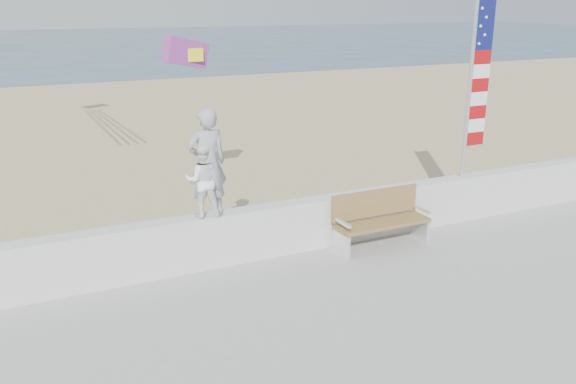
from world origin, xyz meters
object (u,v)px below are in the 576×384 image
(child, at_px, (203,180))
(bench, at_px, (380,218))
(flag, at_px, (475,80))
(adult, at_px, (207,163))

(child, distance_m, bench, 3.34)
(flag, bearing_deg, child, 180.00)
(adult, xyz_separation_m, child, (-0.08, 0.00, -0.28))
(bench, bearing_deg, adult, 171.57)
(child, bearing_deg, flag, -165.93)
(adult, distance_m, child, 0.29)
(adult, height_order, flag, flag)
(adult, xyz_separation_m, flag, (5.45, -0.00, 1.03))
(flag, bearing_deg, bench, -169.21)
(child, height_order, bench, child)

